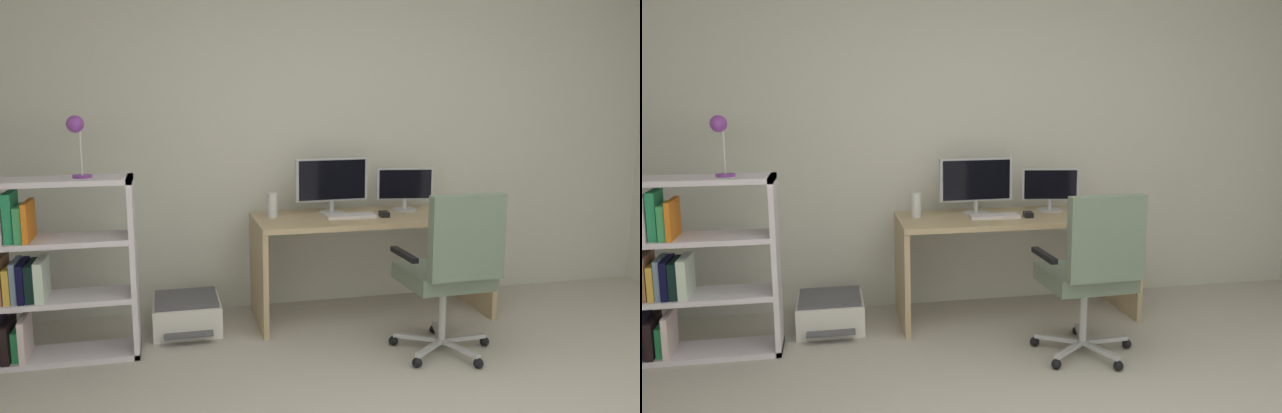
{
  "view_description": "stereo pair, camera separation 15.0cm",
  "coord_description": "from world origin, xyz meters",
  "views": [
    {
      "loc": [
        -1.27,
        -2.19,
        1.57
      ],
      "look_at": [
        -0.31,
        1.75,
        0.86
      ],
      "focal_mm": 36.52,
      "sensor_mm": 36.0,
      "label": 1
    },
    {
      "loc": [
        -1.13,
        -2.23,
        1.57
      ],
      "look_at": [
        -0.31,
        1.75,
        0.86
      ],
      "focal_mm": 36.52,
      "sensor_mm": 36.0,
      "label": 2
    }
  ],
  "objects": [
    {
      "name": "desktop_speaker",
      "position": [
        -0.56,
        2.11,
        0.81
      ],
      "size": [
        0.07,
        0.07,
        0.17
      ],
      "primitive_type": "cylinder",
      "color": "silver",
      "rests_on": "desk"
    },
    {
      "name": "desk_lamp",
      "position": [
        -1.74,
        1.76,
        1.34
      ],
      "size": [
        0.13,
        0.11,
        0.36
      ],
      "color": "purple",
      "rests_on": "bookshelf"
    },
    {
      "name": "wall_back",
      "position": [
        0.0,
        2.51,
        1.26
      ],
      "size": [
        5.19,
        0.1,
        2.52
      ],
      "primitive_type": "cube",
      "color": "beige",
      "rests_on": "ground"
    },
    {
      "name": "monitor_secondary",
      "position": [
        0.42,
        2.16,
        0.9
      ],
      "size": [
        0.4,
        0.18,
        0.31
      ],
      "color": "#B2B5B7",
      "rests_on": "desk"
    },
    {
      "name": "desk",
      "position": [
        0.14,
        2.05,
        0.55
      ],
      "size": [
        1.64,
        0.66,
        0.73
      ],
      "color": "tan",
      "rests_on": "ground"
    },
    {
      "name": "monitor_main",
      "position": [
        -0.12,
        2.16,
        0.95
      ],
      "size": [
        0.52,
        0.18,
        0.39
      ],
      "color": "#B2B5B7",
      "rests_on": "desk"
    },
    {
      "name": "computer_mouse",
      "position": [
        0.2,
        1.97,
        0.75
      ],
      "size": [
        0.07,
        0.11,
        0.03
      ],
      "primitive_type": "cube",
      "rotation": [
        0.0,
        0.0,
        -0.12
      ],
      "color": "black",
      "rests_on": "desk"
    },
    {
      "name": "printer",
      "position": [
        -1.15,
        2.05,
        0.11
      ],
      "size": [
        0.44,
        0.53,
        0.23
      ],
      "color": "silver",
      "rests_on": "ground"
    },
    {
      "name": "keyboard",
      "position": [
        -0.03,
        1.99,
        0.74
      ],
      "size": [
        0.34,
        0.14,
        0.02
      ],
      "primitive_type": "cube",
      "rotation": [
        0.0,
        0.0,
        -0.03
      ],
      "color": "silver",
      "rests_on": "desk"
    },
    {
      "name": "bookshelf",
      "position": [
        -2.01,
        1.75,
        0.54
      ],
      "size": [
        0.89,
        0.31,
        1.09
      ],
      "color": "silver",
      "rests_on": "ground"
    },
    {
      "name": "office_chair",
      "position": [
        0.35,
        1.21,
        0.57
      ],
      "size": [
        0.62,
        0.63,
        1.02
      ],
      "color": "#B7BABC",
      "rests_on": "ground"
    }
  ]
}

